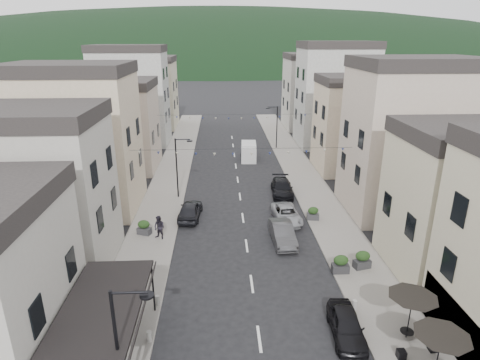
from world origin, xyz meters
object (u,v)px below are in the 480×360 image
Objects in this scene: parked_car_c at (286,214)px; delivery_van at (249,151)px; parked_car_e at (190,210)px; parked_car_b at (283,233)px; pedestrian_a at (104,289)px; parked_car_a at (346,325)px; pedestrian_b at (159,228)px; parked_car_d at (282,188)px.

delivery_van is (-1.91, 18.77, 0.48)m from parked_car_c.
parked_car_c is 8.37m from parked_car_e.
parked_car_b is 2.48× the size of pedestrian_a.
parked_car_e is at bearing 125.13° from parked_car_a.
pedestrian_a is 8.16m from pedestrian_b.
pedestrian_a is (-11.63, -7.07, 0.29)m from parked_car_b.
pedestrian_a is at bearing -151.18° from parked_car_b.
pedestrian_b reaches higher than parked_car_c.
parked_car_b is at bearing -94.84° from parked_car_d.
parked_car_a is at bearing -18.02° from pedestrian_a.
parked_car_e is at bearing 66.50° from pedestrian_a.
delivery_van is (-2.45, 12.67, 0.39)m from parked_car_d.
parked_car_a is 2.20× the size of pedestrian_a.
parked_car_c is at bearing 43.77° from pedestrian_b.
delivery_van is at bearing 98.86° from parked_car_a.
parked_car_b is at bearing -83.94° from delivery_van.
parked_car_c is 18.88m from delivery_van.
parked_car_c is at bearing -91.52° from parked_car_d.
parked_car_d is (-0.36, 20.31, 0.04)m from parked_car_a.
parked_car_a is 10.63m from parked_car_b.
parked_car_b reaches higher than parked_car_d.
pedestrian_b reaches higher than parked_car_d.
parked_car_b is at bearing -108.26° from parked_car_c.
parked_car_c is 2.40× the size of pedestrian_b.
parked_car_d is 2.62× the size of pedestrian_b.
pedestrian_b is (-8.49, -21.70, -0.04)m from delivery_van.
parked_car_b is 0.93× the size of delivery_van.
delivery_van is (6.40, 17.75, 0.35)m from parked_car_e.
parked_car_c is 2.51× the size of pedestrian_a.
delivery_van reaches higher than parked_car_d.
pedestrian_b is (-11.29, 11.27, 0.39)m from parked_car_a.
delivery_van is 2.54× the size of pedestrian_b.
parked_car_d is 12.91m from delivery_van.
parked_car_d is at bearing -145.14° from parked_car_e.
parked_car_a is 17.79m from parked_car_e.
delivery_van reaches higher than pedestrian_a.
parked_car_a is 0.88× the size of parked_car_c.
parked_car_d is at bearing 48.48° from pedestrian_a.
parked_car_e is at bearing 144.79° from parked_car_b.
parked_car_d is 14.19m from pedestrian_b.
parked_car_a is at bearing -16.92° from pedestrian_b.
parked_car_a is 15.96m from pedestrian_b.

